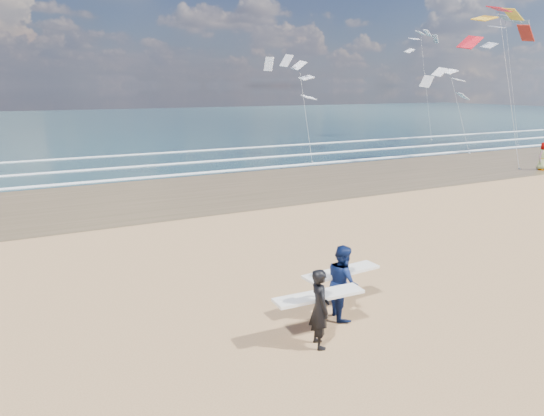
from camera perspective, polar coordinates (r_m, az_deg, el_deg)
wet_sand_strip at (r=37.12m, az=17.17°, el=4.60°), size 220.00×12.00×0.01m
ocean at (r=84.48m, az=-9.28°, el=10.08°), size 220.00×100.00×0.02m
foam_breakers at (r=44.84m, az=8.22°, el=6.69°), size 220.00×11.70×0.05m
surfer_near at (r=11.19m, az=5.61°, el=-11.47°), size 2.22×1.03×1.86m
surfer_far at (r=12.57m, az=8.30°, el=-8.49°), size 2.23×1.23×1.92m
beachgoer_0 at (r=39.17m, az=29.29°, el=5.34°), size 1.01×0.71×1.96m
kite_0 at (r=40.58m, az=25.78°, el=15.26°), size 7.13×4.88×12.65m
kite_1 at (r=40.08m, az=3.75°, el=12.54°), size 5.50×4.71×8.50m
kite_2 at (r=56.26m, az=26.19°, el=14.93°), size 6.60×4.83×13.78m
kite_5 at (r=58.01m, az=17.57°, el=14.25°), size 4.75×4.62×12.48m
kite_7 at (r=48.02m, az=20.89°, el=11.82°), size 5.75×4.73×8.20m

